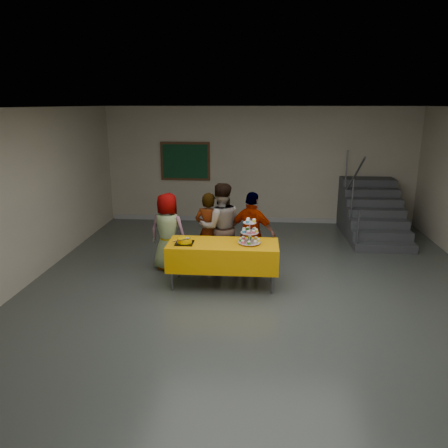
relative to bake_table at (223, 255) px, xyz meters
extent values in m
plane|color=#4C514C|center=(0.60, -0.69, -0.56)|extent=(10.00, 10.00, 0.00)
cube|color=#AEA48C|center=(0.60, 4.31, 0.94)|extent=(8.00, 0.04, 3.00)
cube|color=#AEA48C|center=(-3.40, -0.69, 0.94)|extent=(0.04, 10.00, 3.00)
cube|color=silver|center=(0.60, -0.69, 2.44)|extent=(8.00, 10.00, 0.04)
cube|color=#999999|center=(0.60, 4.29, -0.50)|extent=(7.90, 0.03, 0.12)
cylinder|color=#595960|center=(-0.84, -0.29, -0.19)|extent=(0.04, 0.04, 0.73)
cylinder|color=#595960|center=(0.84, -0.29, -0.19)|extent=(0.04, 0.04, 0.73)
cylinder|color=#595960|center=(-0.84, 0.29, -0.19)|extent=(0.04, 0.04, 0.73)
cylinder|color=#595960|center=(0.84, 0.29, -0.19)|extent=(0.04, 0.04, 0.73)
cube|color=#595960|center=(0.00, 0.00, 0.18)|extent=(1.80, 0.70, 0.02)
cube|color=orange|center=(0.00, 0.00, -0.01)|extent=(1.88, 0.78, 0.44)
cylinder|color=silver|center=(0.45, -0.01, 0.22)|extent=(0.18, 0.18, 0.01)
cylinder|color=silver|center=(0.45, -0.01, 0.42)|extent=(0.02, 0.02, 0.42)
cylinder|color=silver|center=(0.45, -0.01, 0.24)|extent=(0.38, 0.38, 0.01)
cylinder|color=silver|center=(0.45, -0.01, 0.41)|extent=(0.30, 0.30, 0.01)
cylinder|color=silver|center=(0.45, -0.01, 0.58)|extent=(0.22, 0.22, 0.01)
cube|color=black|center=(-0.65, -0.08, 0.22)|extent=(0.30, 0.30, 0.02)
cylinder|color=#FDBC00|center=(-0.65, -0.08, 0.27)|extent=(0.25, 0.25, 0.07)
ellipsoid|color=#FDBC00|center=(-0.65, -0.08, 0.30)|extent=(0.25, 0.25, 0.05)
ellipsoid|color=white|center=(-0.60, -0.12, 0.32)|extent=(0.08, 0.08, 0.02)
cube|color=silver|center=(-0.67, -0.21, 0.32)|extent=(0.30, 0.16, 0.04)
imported|color=slate|center=(-1.10, 0.69, 0.18)|extent=(0.81, 0.62, 1.48)
imported|color=slate|center=(-0.33, 0.78, 0.18)|extent=(0.61, 0.48, 1.48)
imported|color=slate|center=(-0.11, 0.77, 0.28)|extent=(0.92, 0.79, 1.66)
imported|color=slate|center=(0.48, 0.58, 0.22)|extent=(0.98, 0.70, 1.54)
cube|color=#424447|center=(3.30, 2.06, -0.47)|extent=(1.30, 0.30, 0.18)
cube|color=#424447|center=(3.30, 2.36, -0.38)|extent=(1.30, 0.30, 0.36)
cube|color=#424447|center=(3.30, 2.66, -0.29)|extent=(1.30, 0.30, 0.54)
cube|color=#424447|center=(3.30, 2.96, -0.20)|extent=(1.30, 0.30, 0.72)
cube|color=#424447|center=(3.30, 3.26, -0.11)|extent=(1.30, 0.30, 0.90)
cube|color=#424447|center=(3.30, 3.56, -0.02)|extent=(1.30, 0.30, 1.08)
cube|color=#424447|center=(3.30, 3.86, 0.07)|extent=(1.30, 0.30, 1.26)
cube|color=#424447|center=(3.30, 4.16, 0.07)|extent=(1.30, 0.30, 1.26)
cylinder|color=#595960|center=(2.70, 2.01, -0.11)|extent=(0.04, 0.04, 0.90)
cylinder|color=#595960|center=(2.70, 2.81, 0.43)|extent=(0.04, 0.04, 0.90)
cylinder|color=#595960|center=(2.70, 3.71, 0.97)|extent=(0.04, 0.04, 0.90)
cylinder|color=#595960|center=(2.70, 2.86, 0.88)|extent=(0.04, 1.85, 1.20)
cube|color=#472B16|center=(-1.35, 4.28, 1.04)|extent=(1.30, 0.04, 1.00)
cube|color=#12391F|center=(-1.35, 4.26, 1.04)|extent=(1.18, 0.02, 0.88)
camera|label=1|loc=(0.59, -7.04, 2.50)|focal=35.00mm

